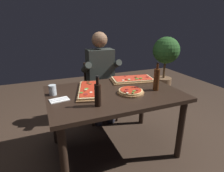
{
  "coord_description": "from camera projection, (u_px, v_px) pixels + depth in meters",
  "views": [
    {
      "loc": [
        -0.71,
        -1.7,
        1.45
      ],
      "look_at": [
        0.0,
        0.05,
        0.79
      ],
      "focal_mm": 29.3,
      "sensor_mm": 36.0,
      "label": 1
    }
  ],
  "objects": [
    {
      "name": "napkin_cutlery_set",
      "position": [
        59.0,
        100.0,
        1.76
      ],
      "size": [
        0.19,
        0.13,
        0.01
      ],
      "color": "white",
      "rests_on": "dining_table"
    },
    {
      "name": "tumbler_near_camera",
      "position": [
        53.0,
        91.0,
        1.88
      ],
      "size": [
        0.08,
        0.08,
        0.11
      ],
      "color": "silver",
      "rests_on": "dining_table"
    },
    {
      "name": "pizza_round_far",
      "position": [
        131.0,
        91.0,
        1.93
      ],
      "size": [
        0.28,
        0.28,
        0.05
      ],
      "color": "brown",
      "rests_on": "dining_table"
    },
    {
      "name": "ground_plane",
      "position": [
        114.0,
        148.0,
        2.22
      ],
      "size": [
        6.4,
        6.4,
        0.0
      ],
      "primitive_type": "plane",
      "color": "#38281E"
    },
    {
      "name": "diner_chair",
      "position": [
        99.0,
        88.0,
        2.85
      ],
      "size": [
        0.44,
        0.44,
        0.87
      ],
      "color": "black",
      "rests_on": "ground_plane"
    },
    {
      "name": "seated_diner",
      "position": [
        101.0,
        74.0,
        2.66
      ],
      "size": [
        0.53,
        0.41,
        1.33
      ],
      "color": "#23232D",
      "rests_on": "ground_plane"
    },
    {
      "name": "dining_table",
      "position": [
        114.0,
        100.0,
        2.01
      ],
      "size": [
        1.4,
        0.96,
        0.74
      ],
      "color": "black",
      "rests_on": "ground_plane"
    },
    {
      "name": "pizza_rectangular_front",
      "position": [
        133.0,
        79.0,
        2.34
      ],
      "size": [
        0.59,
        0.38,
        0.05
      ],
      "color": "olive",
      "rests_on": "dining_table"
    },
    {
      "name": "oil_bottle_amber",
      "position": [
        156.0,
        79.0,
        1.99
      ],
      "size": [
        0.06,
        0.06,
        0.31
      ],
      "color": "#47230F",
      "rests_on": "dining_table"
    },
    {
      "name": "pizza_rectangular_left",
      "position": [
        89.0,
        90.0,
        1.97
      ],
      "size": [
        0.38,
        0.62,
        0.05
      ],
      "color": "brown",
      "rests_on": "dining_table"
    },
    {
      "name": "wine_bottle_dark",
      "position": [
        98.0,
        94.0,
        1.61
      ],
      "size": [
        0.06,
        0.06,
        0.28
      ],
      "color": "black",
      "rests_on": "dining_table"
    },
    {
      "name": "potted_plant_corner",
      "position": [
        165.0,
        59.0,
        3.59
      ],
      "size": [
        0.51,
        0.51,
        1.19
      ],
      "color": "#846042",
      "rests_on": "ground_plane"
    }
  ]
}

